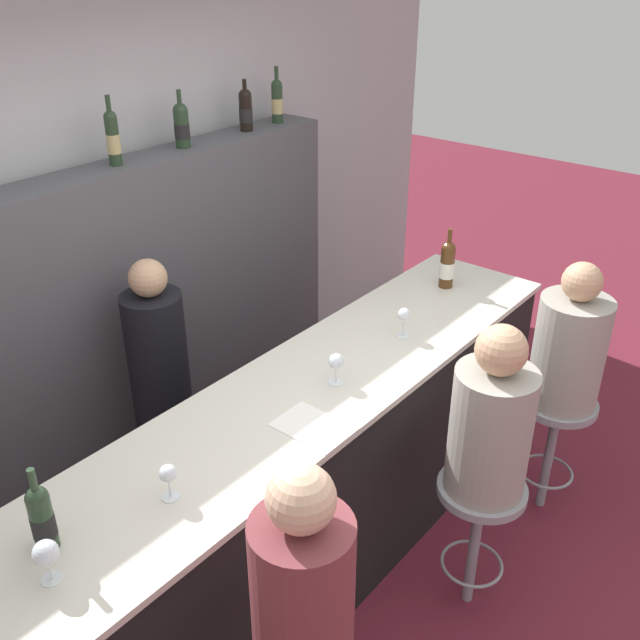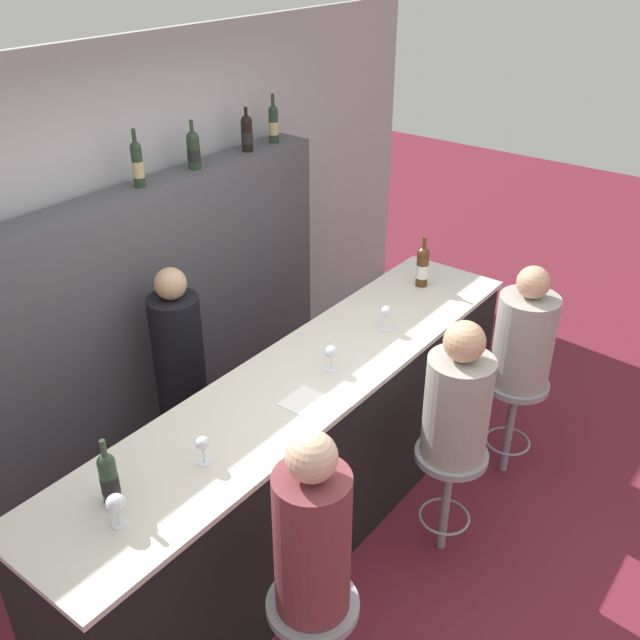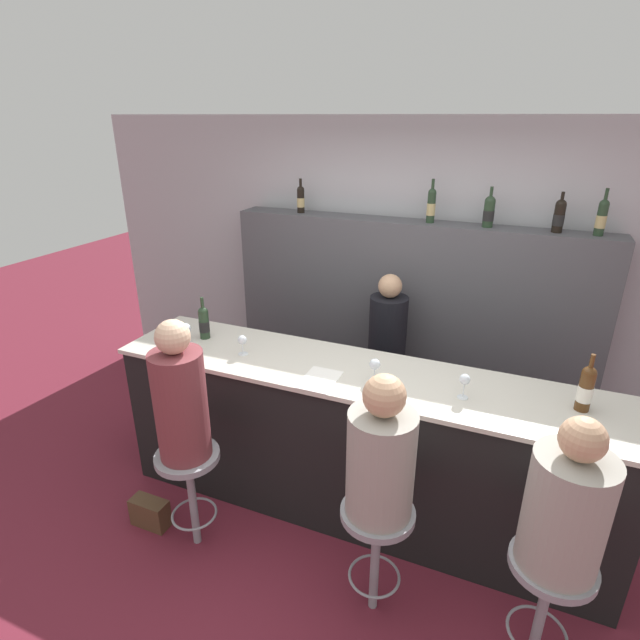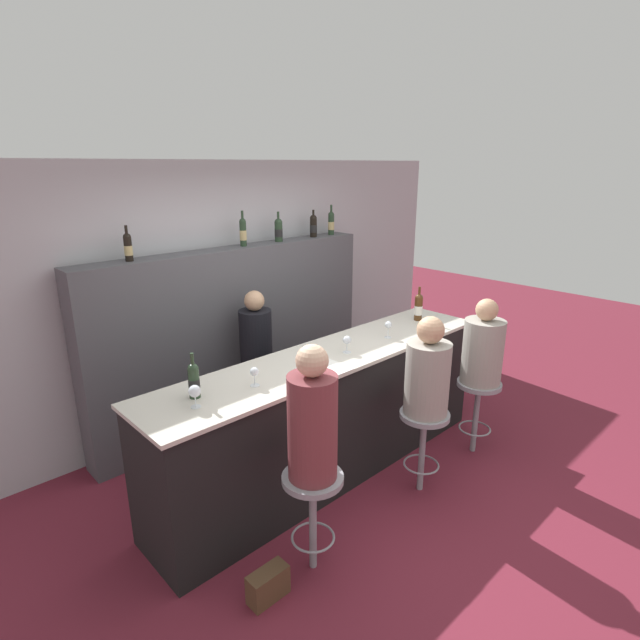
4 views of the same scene
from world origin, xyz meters
The scene contains 24 objects.
ground_plane centered at (0.00, 0.00, 0.00)m, with size 16.00×16.00×0.00m, color maroon.
wall_back centered at (0.00, 1.88, 1.30)m, with size 6.40×0.05×2.60m.
bar_counter centered at (0.00, 0.32, 0.54)m, with size 3.28×0.68×1.09m.
back_bar_cabinet centered at (0.00, 1.65, 0.90)m, with size 3.08×0.28×1.80m.
wine_bottle_counter_0 centered at (-1.20, 0.38, 1.21)m, with size 0.08×0.08×0.31m.
wine_bottle_counter_1 centered at (1.28, 0.38, 1.22)m, with size 0.08×0.08×0.34m.
wine_bottle_backbar_0 centered at (-1.00, 1.65, 1.92)m, with size 0.07×0.07×0.29m.
wine_bottle_backbar_1 centered at (0.13, 1.65, 1.94)m, with size 0.07×0.07×0.34m.
wine_bottle_backbar_2 centered at (0.57, 1.65, 1.92)m, with size 0.08×0.08×0.30m.
wine_bottle_backbar_3 centered at (1.05, 1.65, 1.92)m, with size 0.08×0.08×0.29m.
wine_bottle_backbar_4 centered at (1.32, 1.65, 1.93)m, with size 0.07×0.07×0.33m.
wine_glass_0 centered at (-1.27, 0.26, 1.19)m, with size 0.08×0.08×0.15m.
wine_glass_1 centered at (-0.80, 0.26, 1.19)m, with size 0.07×0.07×0.14m.
wine_glass_2 centered at (0.13, 0.26, 1.19)m, with size 0.07×0.07×0.14m.
wine_glass_3 centered at (0.65, 0.26, 1.20)m, with size 0.06×0.06×0.15m.
tasting_menu centered at (-0.18, 0.13, 1.09)m, with size 0.21×0.30×0.00m.
bar_stool_left centered at (-0.84, -0.37, 0.55)m, with size 0.39×0.39×0.70m.
guest_seated_left centered at (-0.84, -0.37, 1.08)m, with size 0.31×0.31×0.87m.
bar_stool_middle centered at (0.36, -0.37, 0.55)m, with size 0.39×0.39×0.70m.
guest_seated_middle centered at (0.36, -0.37, 1.03)m, with size 0.34×0.34×0.79m.
bar_stool_right centered at (1.19, -0.37, 0.55)m, with size 0.39×0.39×0.70m.
guest_seated_right centered at (1.19, -0.37, 1.02)m, with size 0.35×0.35×0.77m.
bartender centered at (-0.06, 1.25, 0.67)m, with size 0.30×0.30×1.46m.
handbag centered at (-1.22, -0.37, 0.10)m, with size 0.26×0.12×0.20m.
Camera 3 is at (0.86, -2.35, 2.59)m, focal length 28.00 mm.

